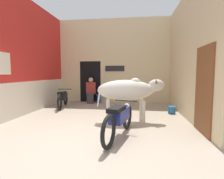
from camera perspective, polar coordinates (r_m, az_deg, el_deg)
The scene contains 10 objects.
ground_plane at distance 3.89m, azimuth -9.69°, elevation -16.66°, with size 30.00×30.00×0.00m, color tan.
wall_left_shopfront at distance 7.23m, azimuth -25.53°, elevation 9.13°, with size 0.25×5.25×4.13m.
wall_back_with_doorway at distance 9.03m, azimuth -1.54°, elevation 7.35°, with size 5.46×0.93×4.13m.
wall_right_with_door at distance 6.30m, azimuth 23.82°, elevation 10.22°, with size 0.22×5.25×4.13m.
cow at distance 5.29m, azimuth 5.40°, elevation -0.27°, with size 2.07×0.90×1.32m.
motorcycle_near at distance 4.00m, azimuth 2.43°, elevation -9.28°, with size 0.67×1.96×0.78m.
motorcycle_far at distance 7.74m, azimuth -15.76°, elevation -2.53°, with size 0.61×1.84×0.75m.
shopkeeper_seated at distance 8.54m, azimuth -6.96°, elevation -0.12°, with size 0.44×0.34×1.25m.
plastic_stool at distance 8.60m, azimuth -4.29°, elevation -2.94°, with size 0.28×0.28×0.41m.
bucket at distance 6.73m, azimuth 18.92°, elevation -6.31°, with size 0.26×0.26×0.26m.
Camera 1 is at (1.09, -3.44, 1.45)m, focal length 28.00 mm.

